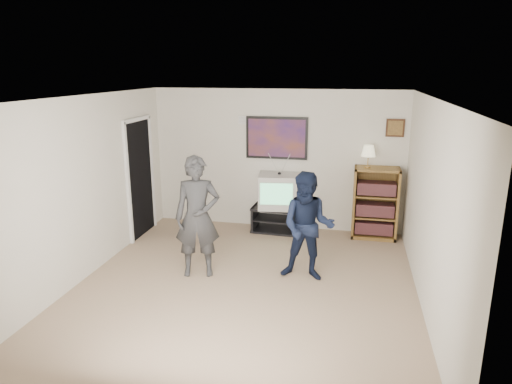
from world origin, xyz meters
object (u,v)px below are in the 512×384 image
at_px(media_stand, 278,219).
at_px(bookshelf, 375,203).
at_px(crt_television, 279,191).
at_px(person_short, 308,227).
at_px(person_tall, 198,217).

bearing_deg(media_stand, bookshelf, 4.99).
relative_size(crt_television, bookshelf, 0.57).
bearing_deg(crt_television, media_stand, 172.70).
height_order(bookshelf, person_short, person_short).
bearing_deg(bookshelf, crt_television, -178.27).
bearing_deg(crt_television, person_short, -76.54).
distance_m(media_stand, crt_television, 0.53).
distance_m(bookshelf, person_short, 2.10).
bearing_deg(person_short, person_tall, -170.92).
height_order(media_stand, person_tall, person_tall).
relative_size(person_tall, person_short, 1.12).
relative_size(crt_television, person_short, 0.47).
xyz_separation_m(media_stand, person_tall, (-0.81, -1.98, 0.63)).
bearing_deg(person_short, bookshelf, 64.69).
height_order(media_stand, bookshelf, bookshelf).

